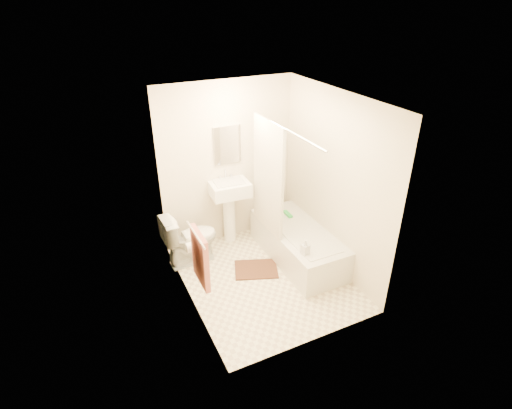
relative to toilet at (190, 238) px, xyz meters
name	(u,v)px	position (x,y,z in m)	size (l,w,h in m)	color
floor	(264,278)	(0.75, -0.80, -0.37)	(2.40, 2.40, 0.00)	beige
ceiling	(266,98)	(0.75, -0.80, 2.03)	(2.40, 2.40, 0.00)	white
wall_back	(227,164)	(0.75, 0.40, 0.83)	(2.00, 0.02, 2.40)	beige
wall_left	(184,217)	(-0.25, -0.80, 0.83)	(0.02, 2.40, 2.40)	beige
wall_right	(334,183)	(1.75, -0.80, 0.83)	(0.02, 2.40, 2.40)	beige
mirror	(227,145)	(0.75, 0.38, 1.13)	(0.40, 0.03, 0.55)	white
curtain_rod	(285,129)	(1.05, -0.70, 1.63)	(0.03, 0.03, 1.70)	silver
shower_curtain	(268,177)	(1.05, -0.30, 0.85)	(0.04, 0.80, 1.55)	silver
towel_bar	(196,234)	(-0.21, -1.05, 0.73)	(0.02, 0.02, 0.60)	silver
towel	(200,258)	(-0.18, -1.05, 0.41)	(0.06, 0.45, 0.66)	#CC7266
toilet_paper	(191,247)	(-0.18, -0.68, 0.33)	(0.12, 0.12, 0.11)	white
toilet	(190,238)	(0.00, 0.00, 0.00)	(0.43, 0.76, 0.75)	silver
sink	(229,209)	(0.70, 0.26, 0.17)	(0.55, 0.44, 1.09)	white
bathtub	(297,244)	(1.39, -0.58, -0.14)	(0.72, 1.64, 0.46)	silver
bath_mat	(256,269)	(0.73, -0.59, -0.36)	(0.58, 0.44, 0.02)	#49241B
soap_bottle	(305,247)	(1.17, -1.11, 0.19)	(0.09, 0.09, 0.20)	white
scrub_brush	(288,214)	(1.46, -0.16, 0.11)	(0.06, 0.21, 0.04)	green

